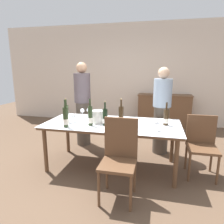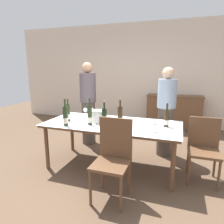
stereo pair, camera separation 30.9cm
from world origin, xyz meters
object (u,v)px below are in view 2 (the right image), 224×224
(dining_table, at_px, (112,127))
(wine_bottle_0, at_px, (68,113))
(ice_bucket, at_px, (98,116))
(chair_right_end, at_px, (204,145))
(wine_bottle_1, at_px, (166,119))
(person_host, at_px, (88,104))
(wine_bottle_5, at_px, (90,116))
(wine_glass_1, at_px, (85,110))
(sideboard_cabinet, at_px, (174,112))
(chair_near_front, at_px, (113,154))
(wine_bottle_2, at_px, (120,117))
(wine_bottle_3, at_px, (104,117))
(wine_bottle_4, at_px, (65,117))
(wine_glass_3, at_px, (75,116))
(person_guest_left, at_px, (166,113))
(wine_glass_2, at_px, (92,110))
(wine_glass_0, at_px, (154,125))

(dining_table, height_order, wine_bottle_0, wine_bottle_0)
(ice_bucket, height_order, chair_right_end, ice_bucket)
(ice_bucket, xyz_separation_m, wine_bottle_0, (-0.50, -0.06, 0.03))
(wine_bottle_1, relative_size, person_host, 0.21)
(ice_bucket, bearing_deg, wine_bottle_0, -172.63)
(wine_bottle_5, xyz_separation_m, chair_right_end, (1.64, 0.28, -0.36))
(wine_glass_1, bearing_deg, chair_right_end, -5.96)
(wine_bottle_1, bearing_deg, wine_bottle_0, -173.27)
(sideboard_cabinet, relative_size, chair_near_front, 1.42)
(person_host, bearing_deg, wine_bottle_2, -44.14)
(sideboard_cabinet, bearing_deg, chair_right_end, -78.66)
(ice_bucket, relative_size, wine_bottle_3, 0.56)
(sideboard_cabinet, bearing_deg, wine_bottle_4, -116.80)
(sideboard_cabinet, relative_size, wine_glass_3, 10.59)
(chair_near_front, bearing_deg, wine_bottle_3, 120.29)
(sideboard_cabinet, xyz_separation_m, chair_right_end, (0.49, -2.46, 0.07))
(wine_bottle_4, xyz_separation_m, person_guest_left, (1.37, 1.12, -0.07))
(wine_bottle_0, xyz_separation_m, wine_glass_2, (0.19, 0.51, -0.04))
(sideboard_cabinet, xyz_separation_m, person_host, (-1.67, -1.70, 0.41))
(wine_bottle_2, xyz_separation_m, person_guest_left, (0.60, 0.87, -0.07))
(chair_near_front, bearing_deg, wine_bottle_1, 54.70)
(wine_glass_1, height_order, wine_glass_2, wine_glass_1)
(wine_bottle_1, height_order, wine_glass_2, wine_bottle_1)
(wine_glass_0, xyz_separation_m, wine_glass_2, (-1.22, 0.64, -0.00))
(wine_bottle_5, distance_m, wine_glass_0, 0.97)
(person_guest_left, bearing_deg, person_host, 177.20)
(dining_table, bearing_deg, wine_bottle_4, -149.46)
(wine_bottle_5, distance_m, chair_right_end, 1.70)
(chair_right_end, bearing_deg, sideboard_cabinet, 101.34)
(wine_glass_2, relative_size, chair_near_front, 0.14)
(person_guest_left, bearing_deg, ice_bucket, -140.85)
(wine_bottle_0, xyz_separation_m, wine_bottle_3, (0.65, -0.04, -0.01))
(dining_table, xyz_separation_m, person_host, (-0.81, 0.84, 0.18))
(dining_table, height_order, wine_bottle_3, wine_bottle_3)
(wine_glass_1, height_order, person_guest_left, person_guest_left)
(wine_bottle_3, bearing_deg, wine_bottle_0, 176.55)
(chair_right_end, relative_size, chair_near_front, 0.90)
(sideboard_cabinet, xyz_separation_m, chair_near_front, (-0.60, -3.25, 0.12))
(wine_bottle_4, xyz_separation_m, wine_glass_0, (1.29, 0.13, -0.04))
(wine_glass_2, bearing_deg, ice_bucket, -54.81)
(wine_bottle_1, bearing_deg, ice_bucket, -173.58)
(wine_glass_2, bearing_deg, chair_near_front, -54.69)
(wine_glass_1, height_order, chair_right_end, chair_right_end)
(wine_bottle_3, relative_size, wine_glass_1, 2.45)
(wine_glass_3, xyz_separation_m, chair_right_end, (1.96, 0.15, -0.31))
(dining_table, distance_m, wine_bottle_2, 0.28)
(person_guest_left, bearing_deg, chair_near_front, -108.94)
(wine_bottle_4, bearing_deg, wine_bottle_5, 27.01)
(wine_glass_0, height_order, person_guest_left, person_guest_left)
(dining_table, xyz_separation_m, wine_bottle_5, (-0.29, -0.20, 0.20))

